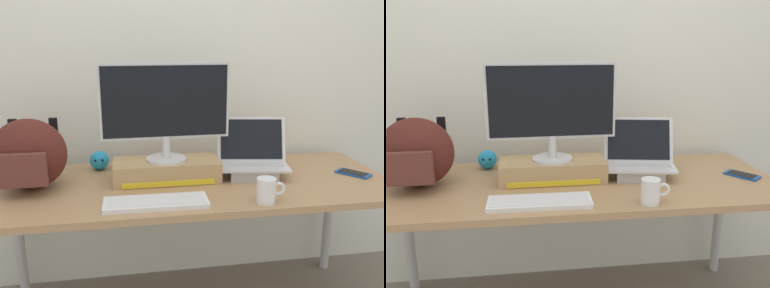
% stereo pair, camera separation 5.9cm
% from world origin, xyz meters
% --- Properties ---
extents(back_wall, '(7.00, 0.10, 2.60)m').
position_xyz_m(back_wall, '(0.00, 0.46, 1.30)').
color(back_wall, silver).
rests_on(back_wall, ground).
extents(desk, '(1.85, 0.71, 0.71)m').
position_xyz_m(desk, '(0.00, 0.00, 0.65)').
color(desk, '#A87F56').
rests_on(desk, ground).
extents(toner_box_yellow, '(0.49, 0.21, 0.10)m').
position_xyz_m(toner_box_yellow, '(-0.11, 0.04, 0.76)').
color(toner_box_yellow, tan).
rests_on(toner_box_yellow, desk).
extents(desktop_monitor, '(0.58, 0.19, 0.44)m').
position_xyz_m(desktop_monitor, '(-0.11, 0.04, 1.06)').
color(desktop_monitor, silver).
rests_on(desktop_monitor, toner_box_yellow).
extents(open_laptop, '(0.36, 0.28, 0.27)m').
position_xyz_m(open_laptop, '(0.30, 0.04, 0.77)').
color(open_laptop, '#ADADB2').
rests_on(open_laptop, desk).
extents(external_keyboard, '(0.42, 0.15, 0.02)m').
position_xyz_m(external_keyboard, '(-0.18, -0.24, 0.73)').
color(external_keyboard, white).
rests_on(external_keyboard, desk).
extents(messenger_backpack, '(0.32, 0.28, 0.31)m').
position_xyz_m(messenger_backpack, '(-0.71, 0.03, 0.87)').
color(messenger_backpack, '#4C1E19').
rests_on(messenger_backpack, desk).
extents(coffee_mug, '(0.12, 0.08, 0.10)m').
position_xyz_m(coffee_mug, '(0.26, -0.29, 0.77)').
color(coffee_mug, silver).
rests_on(coffee_mug, desk).
extents(cell_phone, '(0.16, 0.17, 0.01)m').
position_xyz_m(cell_phone, '(0.79, -0.03, 0.72)').
color(cell_phone, '#19479E').
rests_on(cell_phone, desk).
extents(plush_toy, '(0.09, 0.09, 0.09)m').
position_xyz_m(plush_toy, '(-0.43, 0.25, 0.76)').
color(plush_toy, '#2393CC').
rests_on(plush_toy, desk).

